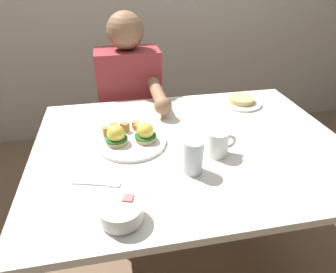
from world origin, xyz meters
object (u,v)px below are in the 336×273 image
at_px(fork, 99,184).
at_px(side_plate, 241,101).
at_px(dining_table, 190,165).
at_px(water_glass_near, 193,158).
at_px(fruit_bowl, 122,212).
at_px(diner_person, 131,104).
at_px(coffee_mug, 218,142).
at_px(eggs_benedict_plate, 130,138).

relative_size(fork, side_plate, 0.77).
relative_size(dining_table, water_glass_near, 10.00).
height_order(fork, water_glass_near, water_glass_near).
bearing_deg(fruit_bowl, dining_table, 50.38).
bearing_deg(side_plate, diner_person, 150.21).
xyz_separation_m(dining_table, side_plate, (0.34, 0.30, 0.12)).
bearing_deg(water_glass_near, coffee_mug, 35.01).
height_order(dining_table, fruit_bowl, fruit_bowl).
xyz_separation_m(water_glass_near, diner_person, (-0.14, 0.77, -0.14)).
relative_size(coffee_mug, side_plate, 0.56).
relative_size(coffee_mug, diner_person, 0.10).
bearing_deg(coffee_mug, fork, -167.88).
bearing_deg(diner_person, side_plate, -29.79).
bearing_deg(fork, diner_person, 78.18).
relative_size(water_glass_near, side_plate, 0.60).
xyz_separation_m(dining_table, fork, (-0.35, -0.18, 0.11)).
bearing_deg(fork, fruit_bowl, -69.11).
bearing_deg(side_plate, eggs_benedict_plate, -155.33).
height_order(dining_table, water_glass_near, water_glass_near).
xyz_separation_m(fruit_bowl, fork, (-0.06, 0.16, -0.03)).
bearing_deg(diner_person, fruit_bowl, -96.11).
height_order(side_plate, diner_person, diner_person).
relative_size(eggs_benedict_plate, fork, 1.75).
xyz_separation_m(fork, side_plate, (0.68, 0.48, 0.01)).
relative_size(dining_table, diner_person, 1.05).
bearing_deg(side_plate, fork, -144.68).
bearing_deg(water_glass_near, side_plate, 51.54).
xyz_separation_m(dining_table, diner_person, (-0.19, 0.60, 0.02)).
xyz_separation_m(coffee_mug, diner_person, (-0.26, 0.69, -0.14)).
relative_size(fruit_bowl, coffee_mug, 1.08).
bearing_deg(fruit_bowl, water_glass_near, 35.38).
bearing_deg(side_plate, coffee_mug, -123.60).
xyz_separation_m(eggs_benedict_plate, fork, (-0.12, -0.22, -0.02)).
distance_m(fork, diner_person, 0.81).
relative_size(fork, water_glass_near, 1.29).
relative_size(fruit_bowl, fork, 0.78).
bearing_deg(dining_table, coffee_mug, -51.28).
bearing_deg(eggs_benedict_plate, fork, -117.65).
bearing_deg(eggs_benedict_plate, water_glass_near, -48.56).
bearing_deg(dining_table, side_plate, 42.06).
distance_m(dining_table, water_glass_near, 0.24).
height_order(fork, side_plate, side_plate).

